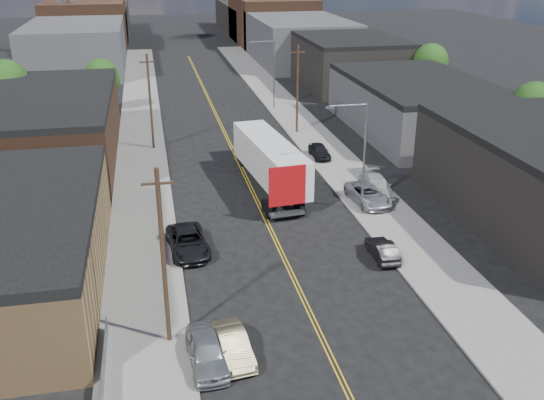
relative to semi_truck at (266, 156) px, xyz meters
name	(u,v)px	position (x,y,z in m)	size (l,w,h in m)	color
ground	(214,111)	(-1.57, 27.31, -2.59)	(260.00, 260.00, 0.00)	black
centerline	(230,144)	(-1.57, 12.31, -2.58)	(0.32, 120.00, 0.01)	gold
sidewalk_left	(142,149)	(-11.07, 12.31, -2.51)	(5.00, 140.00, 0.15)	slate
sidewalk_right	(314,139)	(7.93, 12.31, -2.51)	(5.00, 140.00, 0.15)	slate
warehouse_tan	(0,247)	(-19.57, -14.69, 0.21)	(12.00, 22.00, 5.60)	olive
warehouse_brown	(52,127)	(-19.57, 11.31, 0.71)	(12.00, 26.00, 6.60)	#462B1C
industrial_right_b	(417,105)	(20.43, 13.31, 0.46)	(14.00, 24.00, 6.10)	#3E3E40
industrial_right_c	(347,61)	(20.43, 39.31, 1.21)	(14.00, 22.00, 7.60)	black
skyline_left_a	(77,46)	(-21.57, 62.31, 1.41)	(16.00, 30.00, 8.00)	#3E3E40
skyline_right_a	(299,40)	(18.43, 62.31, 1.41)	(16.00, 30.00, 8.00)	#3E3E40
skyline_left_b	(87,24)	(-21.57, 87.31, 2.41)	(16.00, 26.00, 10.00)	#462B1C
skyline_right_b	(272,20)	(18.43, 87.31, 2.41)	(16.00, 26.00, 10.00)	#462B1C
skyline_left_c	(94,21)	(-21.57, 107.31, 0.91)	(16.00, 40.00, 7.00)	black
skyline_right_c	(256,18)	(18.43, 107.31, 0.91)	(16.00, 40.00, 7.00)	black
streetlight_near	(360,148)	(6.02, -7.69, 2.74)	(3.39, 0.25, 9.00)	gray
streetlight_far	(271,68)	(6.02, 27.31, 2.74)	(3.39, 0.25, 9.00)	gray
utility_pole_left_near	(163,258)	(-9.77, -22.69, 2.55)	(1.60, 0.26, 10.00)	black
utility_pole_left_far	(150,102)	(-9.77, 12.31, 2.55)	(1.60, 0.26, 10.00)	black
utility_pole_right	(297,89)	(6.63, 15.31, 2.55)	(1.60, 0.26, 10.00)	black
tree_left_mid	(7,85)	(-25.52, 22.31, 2.89)	(5.10, 5.04, 8.37)	black
tree_left_far	(102,78)	(-15.52, 29.31, 1.98)	(4.35, 4.20, 6.97)	black
tree_right_near	(534,107)	(28.48, 3.31, 2.28)	(4.60, 4.48, 7.44)	black
tree_right_far	(431,63)	(28.48, 27.31, 2.59)	(4.85, 4.76, 7.91)	black
semi_truck	(266,156)	(0.00, 0.00, 0.00)	(4.40, 17.58, 4.54)	silver
car_left_a	(207,352)	(-7.97, -25.04, -1.80)	(1.87, 4.65, 1.58)	#A5A8AA
car_left_b	(233,345)	(-6.57, -24.66, -1.89)	(1.47, 4.22, 1.39)	#958A61
car_left_c	(188,242)	(-7.97, -12.26, -1.81)	(2.59, 5.63, 1.56)	black
car_right_oncoming	(382,250)	(5.03, -15.90, -1.94)	(1.37, 3.93, 1.29)	black
car_right_lot_a	(368,195)	(7.34, -6.69, -1.69)	(2.48, 5.37, 1.49)	#B2B4B8
car_right_lot_b	(376,186)	(8.62, -5.16, -1.63)	(2.25, 5.53, 1.61)	#B2B2B2
car_right_lot_c	(319,151)	(6.63, 5.68, -1.75)	(1.62, 4.02, 1.37)	black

